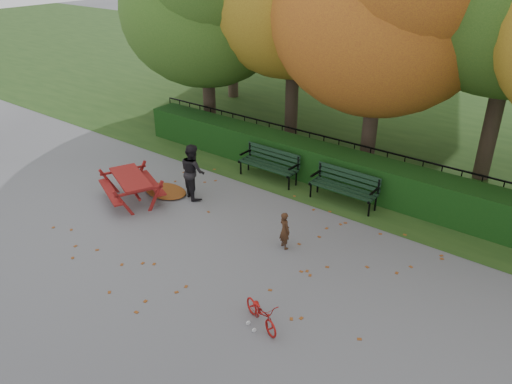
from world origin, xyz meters
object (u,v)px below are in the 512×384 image
Objects in this scene: bench_left at (270,162)px; adult at (193,171)px; child at (285,230)px; picnic_table at (131,182)px; bicycle at (261,313)px; bench_right at (345,185)px.

adult is at bearing -113.88° from bench_left.
bench_left is at bearing -24.62° from child.
picnic_table is (-2.05, -3.32, 0.03)m from bench_left.
adult is at bearing 79.66° from bicycle.
bench_right is at bearing 60.59° from picnic_table.
picnic_table is 1.38× the size of adult.
bicycle is (4.42, -2.89, -0.48)m from adult.
child reaches higher than bench_left.
picnic_table is at bearing -143.34° from bench_right.
bench_right reaches higher than bicycle.
bench_right is 2.71m from child.
adult is at bearing 70.59° from picnic_table.
bicycle is at bearing 139.52° from child.
picnic_table is 2.00× the size of bicycle.
picnic_table is (-4.45, -3.32, 0.03)m from bench_right.
bench_left is at bearing 82.14° from picnic_table.
child is 0.87× the size of bicycle.
adult is 1.46× the size of bicycle.
bench_left reaches higher than picnic_table.
child is at bearing 31.72° from picnic_table.
bench_right is 5.15m from bicycle.
bench_right is 3.98m from adult.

